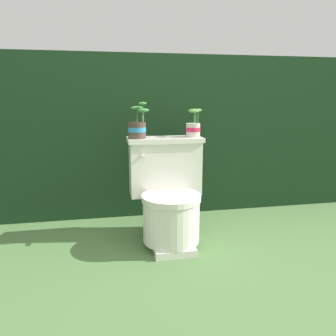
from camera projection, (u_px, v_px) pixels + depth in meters
name	position (u px, v px, depth m)	size (l,w,h in m)	color
ground_plane	(181.00, 243.00, 2.17)	(12.00, 12.00, 0.00)	#4C703D
hedge_backdrop	(157.00, 132.00, 3.00)	(3.46, 0.88, 1.27)	black
toilet	(168.00, 195.00, 2.14)	(0.50, 0.51, 0.68)	silver
potted_plant_left	(137.00, 127.00, 2.12)	(0.14, 0.12, 0.23)	#47382D
potted_plant_midleft	(193.00, 126.00, 2.20)	(0.11, 0.12, 0.19)	beige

